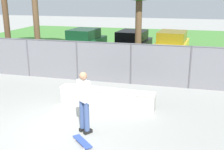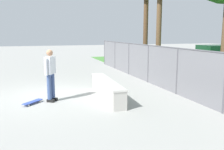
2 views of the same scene
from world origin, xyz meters
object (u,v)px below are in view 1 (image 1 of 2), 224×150
at_px(skateboard, 82,141).
at_px(skateboarder, 84,100).
at_px(car_green, 83,42).
at_px(car_yellow, 171,45).
at_px(car_black, 131,44).
at_px(concrete_ledge, 107,98).

bearing_deg(skateboard, skateboarder, 103.27).
bearing_deg(skateboarder, skateboard, -76.73).
bearing_deg(car_green, skateboarder, -70.01).
relative_size(car_green, car_yellow, 1.00).
bearing_deg(car_green, skateboard, -70.39).
bearing_deg(car_black, skateboarder, -87.31).
xyz_separation_m(skateboarder, car_green, (-3.70, 10.17, -0.17)).
relative_size(concrete_ledge, car_yellow, 0.80).
distance_m(concrete_ledge, skateboarder, 2.12).
relative_size(concrete_ledge, car_green, 0.80).
height_order(concrete_ledge, car_black, car_black).
bearing_deg(car_black, car_yellow, 8.01).
bearing_deg(skateboard, car_black, 93.33).
distance_m(skateboard, car_yellow, 11.25).
bearing_deg(skateboarder, concrete_ledge, 86.50).
xyz_separation_m(concrete_ledge, car_green, (-3.82, 8.16, 0.51)).
relative_size(skateboard, car_green, 0.17).
height_order(concrete_ledge, car_green, car_green).
height_order(car_green, car_black, same).
height_order(concrete_ledge, skateboard, concrete_ledge).
height_order(skateboarder, car_yellow, skateboarder).
xyz_separation_m(car_green, car_yellow, (5.66, 0.27, 0.00)).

